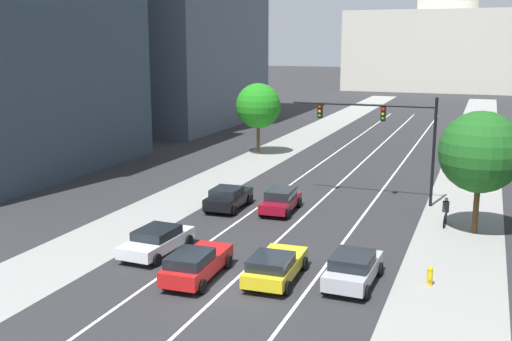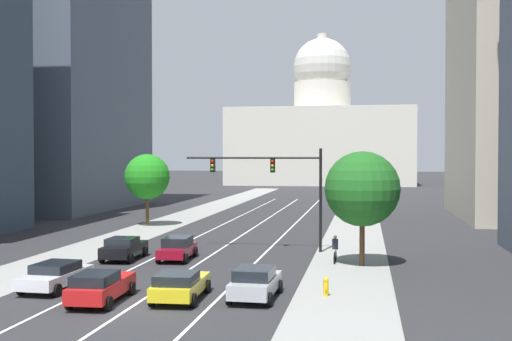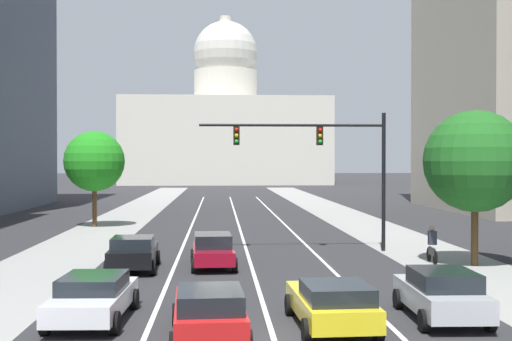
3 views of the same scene
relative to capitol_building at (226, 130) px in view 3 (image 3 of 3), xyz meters
name	(u,v)px [view 3 (image 3 of 3)]	position (x,y,z in m)	size (l,w,h in m)	color
ground_plane	(236,216)	(0.00, -84.98, -11.21)	(400.00, 400.00, 0.00)	#2B2B2D
sidewalk_left	(118,222)	(-9.25, -89.98, -11.20)	(4.81, 130.00, 0.01)	gray
sidewalk_right	(355,221)	(9.25, -89.98, -11.20)	(4.81, 130.00, 0.01)	gray
lane_stripe_left	(187,236)	(-3.42, -99.98, -11.20)	(0.16, 90.00, 0.01)	white
lane_stripe_center	(242,236)	(0.00, -99.98, -11.20)	(0.16, 90.00, 0.01)	white
lane_stripe_right	(296,235)	(3.42, -99.98, -11.20)	(0.16, 90.00, 0.01)	white
capitol_building	(226,130)	(0.00, 0.00, 0.00)	(41.81, 28.68, 35.43)	beige
car_red	(209,312)	(-1.70, -124.48, -10.43)	(2.16, 4.73, 1.49)	red
car_white	(93,296)	(-5.13, -122.06, -10.48)	(2.25, 4.69, 1.36)	silver
car_silver	(441,293)	(5.13, -122.51, -10.42)	(2.14, 4.31, 1.51)	#B2B5BA
car_yellow	(332,303)	(1.72, -123.34, -10.48)	(2.27, 4.61, 1.38)	yellow
car_crimson	(213,250)	(-1.71, -112.37, -10.43)	(2.11, 4.29, 1.49)	maroon
car_black	(133,252)	(-5.13, -112.92, -10.44)	(2.18, 4.37, 1.47)	black
traffic_signal_mast	(326,152)	(4.11, -107.54, -6.04)	(9.70, 0.39, 7.22)	black
cyclist	(432,245)	(8.36, -111.75, -10.36)	(0.37, 1.70, 1.72)	black
street_tree_mid_right	(475,161)	(10.03, -112.58, -6.52)	(4.59, 4.59, 7.00)	#51381E
street_tree_mid_left	(94,161)	(-10.32, -93.74, -6.53)	(4.32, 4.32, 6.86)	#51381E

